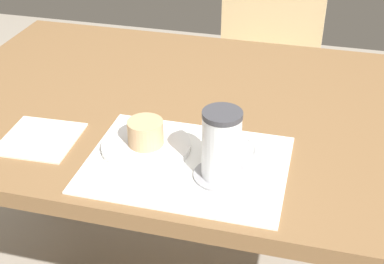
% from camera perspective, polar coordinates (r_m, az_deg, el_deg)
% --- Properties ---
extents(dining_table, '(1.28, 0.80, 0.73)m').
position_cam_1_polar(dining_table, '(1.26, 1.33, -0.11)').
color(dining_table, brown).
rests_on(dining_table, ground_plane).
extents(wooden_chair, '(0.46, 0.46, 0.82)m').
position_cam_1_polar(wooden_chair, '(2.03, 7.36, 6.39)').
color(wooden_chair, '#D1B27F').
rests_on(wooden_chair, ground_plane).
extents(placemat, '(0.38, 0.28, 0.00)m').
position_cam_1_polar(placemat, '(1.03, -0.56, -3.42)').
color(placemat, white).
rests_on(placemat, dining_table).
extents(pastry_plate, '(0.18, 0.18, 0.01)m').
position_cam_1_polar(pastry_plate, '(1.07, -4.90, -1.48)').
color(pastry_plate, white).
rests_on(pastry_plate, placemat).
extents(pastry, '(0.07, 0.07, 0.05)m').
position_cam_1_polar(pastry, '(1.05, -4.98, -0.06)').
color(pastry, tan).
rests_on(pastry, pastry_plate).
extents(coffee_coaster, '(0.10, 0.10, 0.00)m').
position_cam_1_polar(coffee_coaster, '(0.99, 3.03, -4.62)').
color(coffee_coaster, '#99999E').
rests_on(coffee_coaster, placemat).
extents(coffee_mug, '(0.10, 0.07, 0.13)m').
position_cam_1_polar(coffee_mug, '(0.95, 3.29, -1.32)').
color(coffee_mug, white).
rests_on(coffee_mug, coffee_coaster).
extents(paper_napkin, '(0.16, 0.16, 0.00)m').
position_cam_1_polar(paper_napkin, '(1.14, -15.89, -0.69)').
color(paper_napkin, silver).
rests_on(paper_napkin, dining_table).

